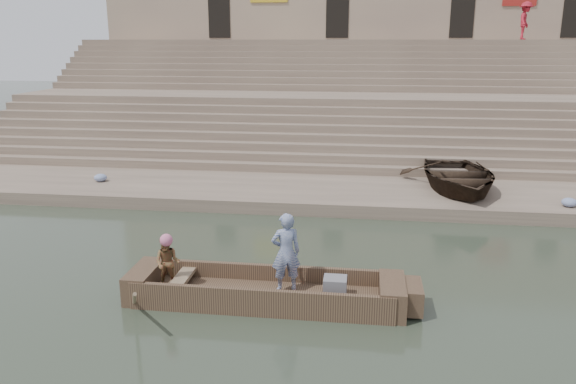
% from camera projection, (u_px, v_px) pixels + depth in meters
% --- Properties ---
extents(ground, '(120.00, 120.00, 0.00)m').
position_uv_depth(ground, '(368.00, 311.00, 11.21)').
color(ground, '#2A3628').
rests_on(ground, ground).
extents(lower_landing, '(32.00, 4.00, 0.40)m').
position_uv_depth(lower_landing, '(368.00, 195.00, 18.81)').
color(lower_landing, gray).
rests_on(lower_landing, ground).
extents(mid_landing, '(32.00, 3.00, 2.80)m').
position_uv_depth(mid_landing, '(369.00, 126.00, 25.68)').
color(mid_landing, gray).
rests_on(mid_landing, ground).
extents(upper_landing, '(32.00, 3.00, 5.20)m').
position_uv_depth(upper_landing, '(370.00, 87.00, 32.06)').
color(upper_landing, gray).
rests_on(upper_landing, ground).
extents(ghat_steps, '(32.00, 11.00, 5.20)m').
position_uv_depth(ghat_steps, '(370.00, 113.00, 27.19)').
color(ghat_steps, gray).
rests_on(ghat_steps, ground).
extents(building_wall, '(32.00, 5.07, 11.20)m').
position_uv_depth(building_wall, '(371.00, 33.00, 35.11)').
color(building_wall, tan).
rests_on(building_wall, ground).
extents(main_rowboat, '(5.00, 1.30, 0.22)m').
position_uv_depth(main_rowboat, '(265.00, 297.00, 11.57)').
color(main_rowboat, brown).
rests_on(main_rowboat, ground).
extents(rowboat_trim, '(6.04, 2.63, 1.78)m').
position_uv_depth(rowboat_trim, '(275.00, 289.00, 11.48)').
color(rowboat_trim, brown).
rests_on(rowboat_trim, ground).
extents(standing_man, '(0.70, 0.57, 1.65)m').
position_uv_depth(standing_man, '(286.00, 252.00, 11.42)').
color(standing_man, navy).
rests_on(standing_man, main_rowboat).
extents(rowing_man, '(0.54, 0.42, 1.11)m').
position_uv_depth(rowing_man, '(168.00, 263.00, 11.59)').
color(rowing_man, '#22662B').
rests_on(rowing_man, main_rowboat).
extents(television, '(0.46, 0.42, 0.40)m').
position_uv_depth(television, '(334.00, 287.00, 11.30)').
color(television, slate).
rests_on(television, main_rowboat).
extents(beached_rowboat, '(3.72, 4.93, 0.96)m').
position_uv_depth(beached_rowboat, '(457.00, 175.00, 18.65)').
color(beached_rowboat, '#2D2116').
rests_on(beached_rowboat, lower_landing).
extents(pedestrian, '(1.09, 1.39, 1.89)m').
position_uv_depth(pedestrian, '(525.00, 21.00, 29.26)').
color(pedestrian, '#A61C2A').
rests_on(pedestrian, upper_landing).
extents(cloth_bundles, '(15.61, 1.52, 0.26)m').
position_uv_depth(cloth_bundles, '(316.00, 189.00, 18.29)').
color(cloth_bundles, '#3F5999').
rests_on(cloth_bundles, lower_landing).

